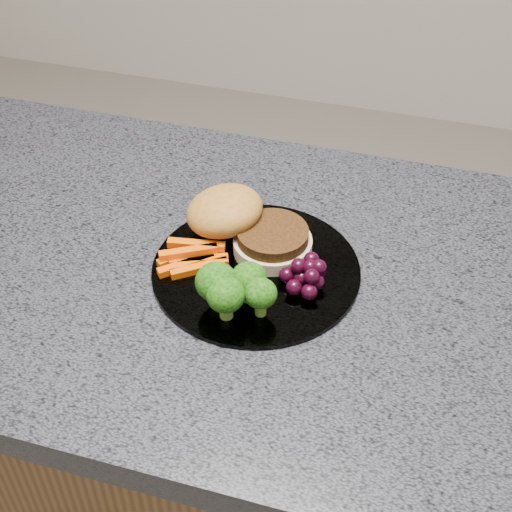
{
  "coord_description": "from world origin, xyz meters",
  "views": [
    {
      "loc": [
        0.2,
        -0.62,
        1.51
      ],
      "look_at": [
        0.02,
        0.0,
        0.93
      ],
      "focal_mm": 50.0,
      "sensor_mm": 36.0,
      "label": 1
    }
  ],
  "objects_px": {
    "burger": "(241,224)",
    "grape_bunch": "(306,274)",
    "plate": "(256,270)",
    "island_cabinet": "(245,472)"
  },
  "relations": [
    {
      "from": "island_cabinet",
      "to": "grape_bunch",
      "type": "height_order",
      "value": "grape_bunch"
    },
    {
      "from": "island_cabinet",
      "to": "grape_bunch",
      "type": "bearing_deg",
      "value": -6.37
    },
    {
      "from": "plate",
      "to": "burger",
      "type": "distance_m",
      "value": 0.07
    },
    {
      "from": "island_cabinet",
      "to": "burger",
      "type": "xyz_separation_m",
      "value": [
        -0.02,
        0.05,
        0.5
      ]
    },
    {
      "from": "plate",
      "to": "burger",
      "type": "height_order",
      "value": "burger"
    },
    {
      "from": "plate",
      "to": "burger",
      "type": "bearing_deg",
      "value": 124.3
    },
    {
      "from": "burger",
      "to": "grape_bunch",
      "type": "relative_size",
      "value": 3.12
    },
    {
      "from": "island_cabinet",
      "to": "plate",
      "type": "relative_size",
      "value": 4.62
    },
    {
      "from": "island_cabinet",
      "to": "plate",
      "type": "xyz_separation_m",
      "value": [
        0.02,
        0.0,
        0.47
      ]
    },
    {
      "from": "grape_bunch",
      "to": "plate",
      "type": "bearing_deg",
      "value": 171.07
    }
  ]
}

